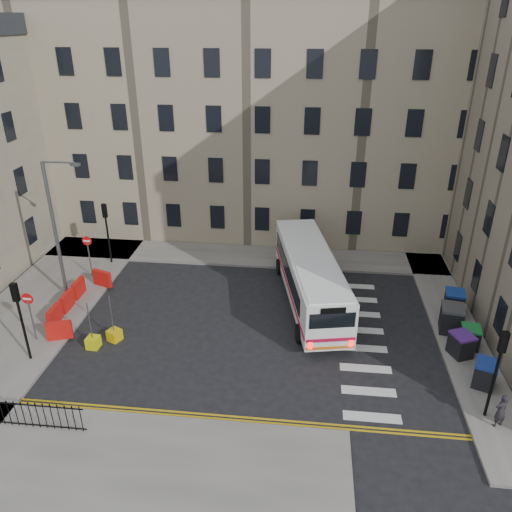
% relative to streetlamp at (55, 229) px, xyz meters
% --- Properties ---
extents(ground, '(120.00, 120.00, 0.00)m').
position_rel_streetlamp_xyz_m(ground, '(13.00, -2.00, -4.34)').
color(ground, black).
rests_on(ground, ground).
extents(pavement_north, '(36.00, 3.20, 0.15)m').
position_rel_streetlamp_xyz_m(pavement_north, '(7.00, 6.60, -4.26)').
color(pavement_north, slate).
rests_on(pavement_north, ground).
extents(pavement_east, '(2.40, 26.00, 0.15)m').
position_rel_streetlamp_xyz_m(pavement_east, '(22.00, 2.00, -4.26)').
color(pavement_east, slate).
rests_on(pavement_east, ground).
extents(pavement_west, '(6.00, 22.00, 0.15)m').
position_rel_streetlamp_xyz_m(pavement_west, '(-1.00, -1.00, -4.26)').
color(pavement_west, slate).
rests_on(pavement_west, ground).
extents(pavement_sw, '(20.00, 6.00, 0.15)m').
position_rel_streetlamp_xyz_m(pavement_sw, '(6.00, -12.00, -4.26)').
color(pavement_sw, slate).
rests_on(pavement_sw, ground).
extents(terrace_north, '(38.30, 10.80, 17.20)m').
position_rel_streetlamp_xyz_m(terrace_north, '(6.00, 13.50, 4.28)').
color(terrace_north, tan).
rests_on(terrace_north, ground).
extents(traffic_light_east, '(0.28, 0.22, 4.10)m').
position_rel_streetlamp_xyz_m(traffic_light_east, '(21.60, -7.50, -1.47)').
color(traffic_light_east, black).
rests_on(traffic_light_east, pavement_east).
extents(traffic_light_nw, '(0.28, 0.22, 4.10)m').
position_rel_streetlamp_xyz_m(traffic_light_nw, '(1.00, 4.50, -1.47)').
color(traffic_light_nw, black).
rests_on(traffic_light_nw, pavement_west).
extents(traffic_light_sw, '(0.28, 0.22, 4.10)m').
position_rel_streetlamp_xyz_m(traffic_light_sw, '(1.00, -6.00, -1.47)').
color(traffic_light_sw, black).
rests_on(traffic_light_sw, pavement_west).
extents(streetlamp, '(0.50, 0.22, 8.14)m').
position_rel_streetlamp_xyz_m(streetlamp, '(0.00, 0.00, 0.00)').
color(streetlamp, '#595B5E').
rests_on(streetlamp, pavement_west).
extents(no_entry_north, '(0.60, 0.08, 3.00)m').
position_rel_streetlamp_xyz_m(no_entry_north, '(0.50, 2.50, -2.26)').
color(no_entry_north, '#595B5E').
rests_on(no_entry_north, pavement_west).
extents(no_entry_south, '(0.60, 0.08, 3.00)m').
position_rel_streetlamp_xyz_m(no_entry_south, '(0.50, -4.50, -2.26)').
color(no_entry_south, '#595B5E').
rests_on(no_entry_south, pavement_west).
extents(roadworks_barriers, '(1.66, 6.26, 1.00)m').
position_rel_streetlamp_xyz_m(roadworks_barriers, '(1.16, -1.50, -3.69)').
color(roadworks_barriers, red).
rests_on(roadworks_barriers, pavement_west).
extents(bus, '(4.65, 11.20, 2.97)m').
position_rel_streetlamp_xyz_m(bus, '(14.21, 1.06, -2.62)').
color(bus, white).
rests_on(bus, ground).
extents(wheelie_bin_a, '(1.28, 1.36, 1.20)m').
position_rel_streetlamp_xyz_m(wheelie_bin_a, '(22.07, -5.55, -3.58)').
color(wheelie_bin_a, black).
rests_on(wheelie_bin_a, pavement_east).
extents(wheelie_bin_b, '(1.26, 1.33, 1.17)m').
position_rel_streetlamp_xyz_m(wheelie_bin_b, '(21.58, -3.41, -3.60)').
color(wheelie_bin_b, black).
rests_on(wheelie_bin_b, pavement_east).
extents(wheelie_bin_c, '(1.02, 1.13, 1.12)m').
position_rel_streetlamp_xyz_m(wheelie_bin_c, '(22.19, -2.67, -3.62)').
color(wheelie_bin_c, black).
rests_on(wheelie_bin_c, pavement_east).
extents(wheelie_bin_d, '(1.34, 1.47, 1.43)m').
position_rel_streetlamp_xyz_m(wheelie_bin_d, '(21.60, -1.30, -3.46)').
color(wheelie_bin_d, black).
rests_on(wheelie_bin_d, pavement_east).
extents(wheelie_bin_e, '(1.21, 1.33, 1.29)m').
position_rel_streetlamp_xyz_m(wheelie_bin_e, '(22.18, 0.56, -3.54)').
color(wheelie_bin_e, black).
rests_on(wheelie_bin_e, pavement_east).
extents(pedestrian, '(0.67, 0.59, 1.56)m').
position_rel_streetlamp_xyz_m(pedestrian, '(21.91, -8.06, -3.41)').
color(pedestrian, black).
rests_on(pedestrian, pavement_east).
extents(bollard_yellow, '(0.80, 0.80, 0.60)m').
position_rel_streetlamp_xyz_m(bollard_yellow, '(4.40, -3.90, -4.04)').
color(bollard_yellow, '#DEAE0C').
rests_on(bollard_yellow, ground).
extents(bollard_chevron, '(0.64, 0.64, 0.60)m').
position_rel_streetlamp_xyz_m(bollard_chevron, '(3.58, -4.62, -4.04)').
color(bollard_chevron, '#D5D30C').
rests_on(bollard_chevron, ground).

